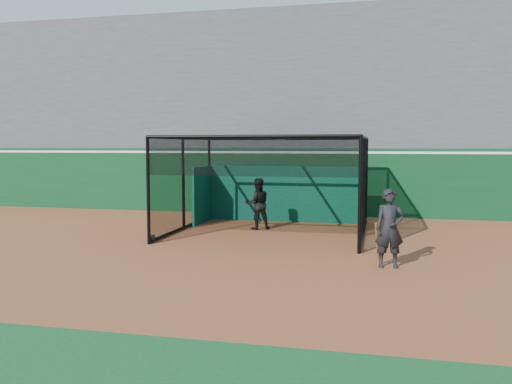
# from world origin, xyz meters

# --- Properties ---
(ground) EXTENTS (120.00, 120.00, 0.00)m
(ground) POSITION_xyz_m (0.00, 0.00, 0.00)
(ground) COLOR brown
(ground) RESTS_ON ground
(outfield_wall) EXTENTS (50.00, 0.50, 2.50)m
(outfield_wall) POSITION_xyz_m (0.00, 8.50, 1.29)
(outfield_wall) COLOR #0A3B1A
(outfield_wall) RESTS_ON ground
(grandstand) EXTENTS (50.00, 7.85, 8.95)m
(grandstand) POSITION_xyz_m (0.00, 12.27, 4.48)
(grandstand) COLOR #4C4C4F
(grandstand) RESTS_ON ground
(batting_cage) EXTENTS (5.58, 5.27, 2.84)m
(batting_cage) POSITION_xyz_m (0.91, 4.04, 1.42)
(batting_cage) COLOR black
(batting_cage) RESTS_ON ground
(batter) EXTENTS (0.96, 0.88, 1.59)m
(batter) POSITION_xyz_m (0.39, 4.62, 0.80)
(batter) COLOR black
(batter) RESTS_ON ground
(on_deck_player) EXTENTS (0.68, 0.51, 1.70)m
(on_deck_player) POSITION_xyz_m (4.34, 0.08, 0.85)
(on_deck_player) COLOR black
(on_deck_player) RESTS_ON ground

